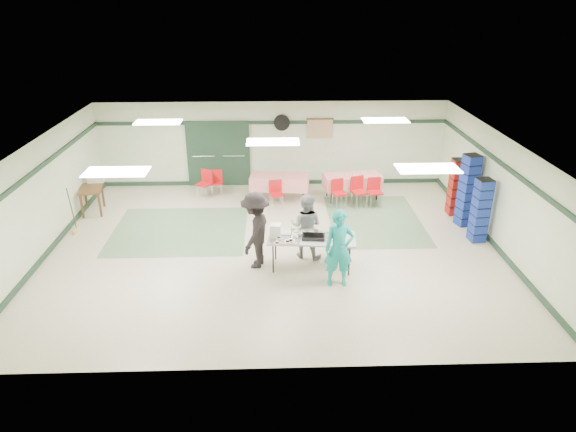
{
  "coord_description": "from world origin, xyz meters",
  "views": [
    {
      "loc": [
        -0.03,
        -11.39,
        5.87
      ],
      "look_at": [
        0.34,
        -0.3,
        0.95
      ],
      "focal_mm": 32.0,
      "sensor_mm": 36.0,
      "label": 1
    }
  ],
  "objects_px": {
    "volunteer_dark": "(256,230)",
    "dining_table_b": "(280,182)",
    "serving_table": "(312,239)",
    "chair_a": "(358,188)",
    "chair_loose_a": "(217,180)",
    "broom": "(72,209)",
    "chair_loose_b": "(205,181)",
    "office_printer": "(96,175)",
    "crate_stack_blue_a": "(468,191)",
    "crate_stack_blue_b": "(480,210)",
    "crate_stack_red": "(457,187)",
    "printer_table": "(91,191)",
    "volunteer_grey": "(306,226)",
    "chair_b": "(338,190)",
    "chair_c": "(375,189)",
    "volunteer_teal": "(339,249)",
    "chair_d": "(276,191)",
    "dining_table_a": "(352,181)"
  },
  "relations": [
    {
      "from": "chair_b",
      "to": "chair_a",
      "type": "bearing_deg",
      "value": -17.93
    },
    {
      "from": "volunteer_grey",
      "to": "printer_table",
      "type": "bearing_deg",
      "value": -6.52
    },
    {
      "from": "chair_d",
      "to": "crate_stack_blue_b",
      "type": "relative_size",
      "value": 0.48
    },
    {
      "from": "office_printer",
      "to": "chair_c",
      "type": "bearing_deg",
      "value": -8.98
    },
    {
      "from": "volunteer_dark",
      "to": "crate_stack_red",
      "type": "xyz_separation_m",
      "value": [
        5.57,
        2.81,
        -0.09
      ]
    },
    {
      "from": "chair_d",
      "to": "chair_a",
      "type": "bearing_deg",
      "value": -10.31
    },
    {
      "from": "broom",
      "to": "volunteer_grey",
      "type": "bearing_deg",
      "value": -17.99
    },
    {
      "from": "dining_table_a",
      "to": "crate_stack_red",
      "type": "distance_m",
      "value": 3.04
    },
    {
      "from": "serving_table",
      "to": "volunteer_dark",
      "type": "distance_m",
      "value": 1.28
    },
    {
      "from": "volunteer_teal",
      "to": "dining_table_a",
      "type": "relative_size",
      "value": 0.97
    },
    {
      "from": "volunteer_dark",
      "to": "crate_stack_blue_b",
      "type": "bearing_deg",
      "value": 117.06
    },
    {
      "from": "chair_loose_b",
      "to": "office_printer",
      "type": "relative_size",
      "value": 1.94
    },
    {
      "from": "chair_c",
      "to": "crate_stack_blue_b",
      "type": "relative_size",
      "value": 0.51
    },
    {
      "from": "printer_table",
      "to": "chair_loose_a",
      "type": "bearing_deg",
      "value": 10.63
    },
    {
      "from": "chair_loose_b",
      "to": "chair_c",
      "type": "bearing_deg",
      "value": 19.5
    },
    {
      "from": "volunteer_dark",
      "to": "printer_table",
      "type": "height_order",
      "value": "volunteer_dark"
    },
    {
      "from": "volunteer_dark",
      "to": "chair_a",
      "type": "xyz_separation_m",
      "value": [
        2.91,
        3.51,
        -0.35
      ]
    },
    {
      "from": "serving_table",
      "to": "printer_table",
      "type": "distance_m",
      "value": 6.88
    },
    {
      "from": "dining_table_a",
      "to": "office_printer",
      "type": "height_order",
      "value": "office_printer"
    },
    {
      "from": "chair_b",
      "to": "chair_loose_b",
      "type": "relative_size",
      "value": 0.95
    },
    {
      "from": "office_printer",
      "to": "crate_stack_blue_b",
      "type": "bearing_deg",
      "value": -21.58
    },
    {
      "from": "serving_table",
      "to": "crate_stack_blue_a",
      "type": "xyz_separation_m",
      "value": [
        4.31,
        2.19,
        0.27
      ]
    },
    {
      "from": "volunteer_teal",
      "to": "office_printer",
      "type": "bearing_deg",
      "value": 142.33
    },
    {
      "from": "volunteer_teal",
      "to": "chair_loose_a",
      "type": "height_order",
      "value": "volunteer_teal"
    },
    {
      "from": "printer_table",
      "to": "dining_table_b",
      "type": "bearing_deg",
      "value": -1.5
    },
    {
      "from": "crate_stack_blue_b",
      "to": "dining_table_b",
      "type": "bearing_deg",
      "value": 149.03
    },
    {
      "from": "chair_b",
      "to": "broom",
      "type": "xyz_separation_m",
      "value": [
        -7.14,
        -1.57,
        0.15
      ]
    },
    {
      "from": "crate_stack_red",
      "to": "printer_table",
      "type": "bearing_deg",
      "value": 177.54
    },
    {
      "from": "chair_c",
      "to": "office_printer",
      "type": "height_order",
      "value": "office_printer"
    },
    {
      "from": "chair_loose_a",
      "to": "dining_table_b",
      "type": "bearing_deg",
      "value": -17.75
    },
    {
      "from": "crate_stack_blue_a",
      "to": "crate_stack_red",
      "type": "bearing_deg",
      "value": 90.0
    },
    {
      "from": "chair_c",
      "to": "office_printer",
      "type": "distance_m",
      "value": 8.14
    },
    {
      "from": "volunteer_teal",
      "to": "crate_stack_blue_b",
      "type": "height_order",
      "value": "volunteer_teal"
    },
    {
      "from": "chair_c",
      "to": "office_printer",
      "type": "xyz_separation_m",
      "value": [
        -8.12,
        0.3,
        0.4
      ]
    },
    {
      "from": "crate_stack_blue_a",
      "to": "crate_stack_blue_b",
      "type": "height_order",
      "value": "crate_stack_blue_a"
    },
    {
      "from": "chair_a",
      "to": "office_printer",
      "type": "bearing_deg",
      "value": 159.26
    },
    {
      "from": "dining_table_a",
      "to": "crate_stack_blue_a",
      "type": "height_order",
      "value": "crate_stack_blue_a"
    },
    {
      "from": "crate_stack_blue_a",
      "to": "printer_table",
      "type": "relative_size",
      "value": 1.96
    },
    {
      "from": "chair_d",
      "to": "serving_table",
      "type": "bearing_deg",
      "value": -88.54
    },
    {
      "from": "volunteer_dark",
      "to": "dining_table_b",
      "type": "height_order",
      "value": "volunteer_dark"
    },
    {
      "from": "serving_table",
      "to": "chair_loose_a",
      "type": "relative_size",
      "value": 2.59
    },
    {
      "from": "crate_stack_blue_a",
      "to": "printer_table",
      "type": "height_order",
      "value": "crate_stack_blue_a"
    },
    {
      "from": "volunteer_dark",
      "to": "chair_loose_b",
      "type": "distance_m",
      "value": 4.67
    },
    {
      "from": "volunteer_grey",
      "to": "serving_table",
      "type": "bearing_deg",
      "value": 119.08
    },
    {
      "from": "broom",
      "to": "chair_loose_b",
      "type": "bearing_deg",
      "value": 33.66
    },
    {
      "from": "chair_b",
      "to": "crate_stack_blue_a",
      "type": "height_order",
      "value": "crate_stack_blue_a"
    },
    {
      "from": "serving_table",
      "to": "chair_a",
      "type": "bearing_deg",
      "value": 71.28
    },
    {
      "from": "chair_a",
      "to": "crate_stack_red",
      "type": "relative_size",
      "value": 0.55
    },
    {
      "from": "chair_a",
      "to": "chair_b",
      "type": "relative_size",
      "value": 1.09
    },
    {
      "from": "volunteer_grey",
      "to": "chair_loose_b",
      "type": "distance_m",
      "value": 4.85
    }
  ]
}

